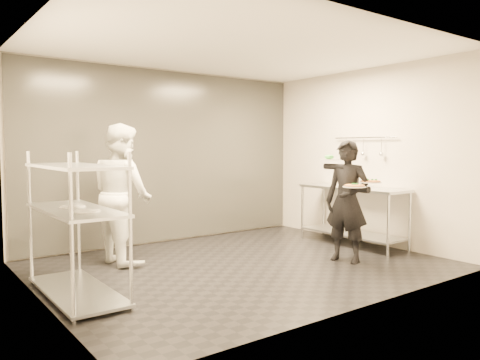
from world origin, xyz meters
TOP-DOWN VIEW (x-y plane):
  - room_shell at (0.00, 1.18)m, footprint 5.00×4.00m
  - pass_rack at (-2.15, -0.00)m, footprint 0.60×1.60m
  - prep_counter at (2.18, 0.00)m, footprint 0.60×1.80m
  - utensil_rail at (2.43, -0.00)m, footprint 0.07×1.20m
  - waiter at (1.26, -0.68)m, footprint 0.55×0.69m
  - chef at (-1.20, 1.07)m, footprint 0.76×0.95m
  - pizza_plate_near at (1.11, -0.92)m, footprint 0.30×0.30m
  - pizza_plate_far at (1.44, -0.91)m, footprint 0.29×0.29m
  - salad_plate at (1.17, -0.42)m, footprint 0.28×0.28m
  - pos_monitor at (2.06, -0.06)m, footprint 0.09×0.26m
  - bottle_green at (2.09, -0.07)m, footprint 0.06×0.06m
  - bottle_clear at (2.33, 0.17)m, footprint 0.07×0.07m
  - bottle_dark at (2.22, 0.28)m, footprint 0.06×0.06m

SIDE VIEW (x-z plane):
  - prep_counter at x=2.18m, z-range 0.17..1.09m
  - pass_rack at x=-2.15m, z-range 0.02..1.52m
  - waiter at x=1.26m, z-range 0.00..1.64m
  - chef at x=-1.20m, z-range 0.00..1.86m
  - pos_monitor at x=2.06m, z-range 0.92..1.11m
  - bottle_dark at x=2.22m, z-range 0.92..1.13m
  - bottle_clear at x=2.33m, z-range 0.92..1.14m
  - bottle_green at x=2.09m, z-range 0.92..1.15m
  - pizza_plate_near at x=1.11m, z-range 1.02..1.07m
  - pizza_plate_far at x=1.44m, z-range 1.06..1.12m
  - salad_plate at x=1.17m, z-range 1.36..1.43m
  - room_shell at x=0.00m, z-range 0.00..2.80m
  - utensil_rail at x=2.43m, z-range 1.39..1.70m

